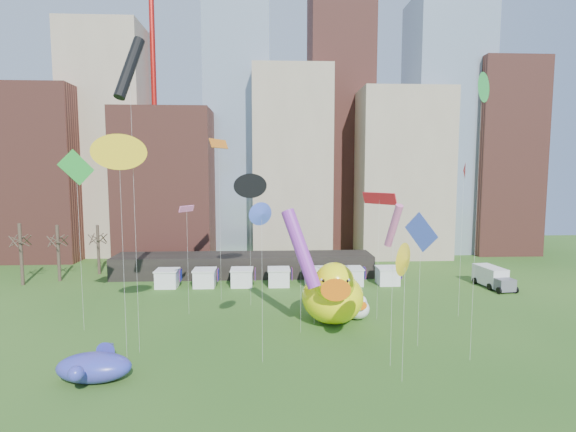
{
  "coord_description": "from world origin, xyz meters",
  "views": [
    {
      "loc": [
        -0.57,
        -21.68,
        15.38
      ],
      "look_at": [
        1.06,
        11.6,
        12.0
      ],
      "focal_mm": 27.0,
      "sensor_mm": 36.0,
      "label": 1
    }
  ],
  "objects": [
    {
      "name": "kite_4",
      "position": [
        -12.27,
        13.57,
        16.96
      ],
      "size": [
        2.76,
        1.43,
        18.39
      ],
      "color": "silver",
      "rests_on": "ground"
    },
    {
      "name": "big_duck",
      "position": [
        6.09,
        20.94,
        3.06
      ],
      "size": [
        6.96,
        8.94,
        6.68
      ],
      "rotation": [
        0.0,
        0.0,
        -0.09
      ],
      "color": "#FFFC0D",
      "rests_on": "ground"
    },
    {
      "name": "whale_inflatable",
      "position": [
        -13.36,
        9.76,
        1.11
      ],
      "size": [
        5.58,
        7.09,
        2.43
      ],
      "rotation": [
        0.0,
        0.0,
        -0.03
      ],
      "color": "#403694",
      "rests_on": "ground"
    },
    {
      "name": "kite_3",
      "position": [
        16.06,
        11.73,
        21.84
      ],
      "size": [
        1.68,
        1.89,
        23.0
      ],
      "color": "silver",
      "rests_on": "ground"
    },
    {
      "name": "kite_12",
      "position": [
        9.34,
        8.41,
        9.13
      ],
      "size": [
        1.59,
        2.14,
        10.33
      ],
      "color": "silver",
      "rests_on": "ground"
    },
    {
      "name": "seahorse_green",
      "position": [
        5.85,
        21.79,
        4.43
      ],
      "size": [
        1.78,
        1.99,
        6.11
      ],
      "rotation": [
        0.0,
        0.0,
        0.4
      ],
      "color": "silver",
      "rests_on": "ground"
    },
    {
      "name": "kite_1",
      "position": [
        9.2,
        10.98,
        11.26
      ],
      "size": [
        1.14,
        2.15,
        13.03
      ],
      "color": "silver",
      "rests_on": "ground"
    },
    {
      "name": "kite_0",
      "position": [
        10.92,
        21.95,
        12.68
      ],
      "size": [
        2.92,
        3.47,
        13.32
      ],
      "color": "silver",
      "rests_on": "ground"
    },
    {
      "name": "crane_right",
      "position": [
        30.89,
        64.0,
        46.9
      ],
      "size": [
        23.0,
        1.0,
        76.0
      ],
      "color": "red",
      "rests_on": "ground"
    },
    {
      "name": "vendor_tents",
      "position": [
        1.02,
        36.0,
        1.11
      ],
      "size": [
        33.24,
        2.8,
        2.4
      ],
      "color": "white",
      "rests_on": "ground"
    },
    {
      "name": "crane_left",
      "position": [
        -21.11,
        64.0,
        46.9
      ],
      "size": [
        23.0,
        1.0,
        76.0
      ],
      "color": "red",
      "rests_on": "ground"
    },
    {
      "name": "bare_trees",
      "position": [
        -30.17,
        40.54,
        4.01
      ],
      "size": [
        8.44,
        6.44,
        8.5
      ],
      "color": "#382B21",
      "rests_on": "ground"
    },
    {
      "name": "seahorse_purple",
      "position": [
        4.17,
        20.7,
        3.48
      ],
      "size": [
        1.48,
        1.7,
        4.96
      ],
      "rotation": [
        0.0,
        0.0,
        0.28
      ],
      "color": "silver",
      "rests_on": "ground"
    },
    {
      "name": "skyline",
      "position": [
        2.25,
        61.06,
        21.44
      ],
      "size": [
        101.0,
        23.0,
        68.0
      ],
      "color": "brown",
      "rests_on": "ground"
    },
    {
      "name": "box_truck",
      "position": [
        29.58,
        33.7,
        1.38
      ],
      "size": [
        3.11,
        6.57,
        2.69
      ],
      "rotation": [
        0.0,
        0.0,
        0.12
      ],
      "color": "silver",
      "rests_on": "ground"
    },
    {
      "name": "kite_2",
      "position": [
        -11.54,
        14.63,
        23.68
      ],
      "size": [
        2.37,
        3.18,
        26.38
      ],
      "color": "silver",
      "rests_on": "ground"
    },
    {
      "name": "kite_6",
      "position": [
        -6.14,
        29.64,
        18.59
      ],
      "size": [
        1.93,
        3.34,
        19.21
      ],
      "color": "silver",
      "rests_on": "ground"
    },
    {
      "name": "pavilion",
      "position": [
        -4.0,
        42.0,
        1.6
      ],
      "size": [
        38.0,
        6.0,
        3.2
      ],
      "primitive_type": "cube",
      "color": "black",
      "rests_on": "ground"
    },
    {
      "name": "kite_10",
      "position": [
        -2.49,
        27.47,
        13.84
      ],
      "size": [
        2.62,
        1.62,
        15.24
      ],
      "color": "silver",
      "rests_on": "ground"
    },
    {
      "name": "kite_7",
      "position": [
        2.62,
        18.53,
        8.2
      ],
      "size": [
        4.15,
        3.88,
        11.96
      ],
      "color": "silver",
      "rests_on": "ground"
    },
    {
      "name": "kite_13",
      "position": [
        -0.98,
        12.14,
        12.1
      ],
      "size": [
        1.34,
        1.55,
        13.03
      ],
      "color": "silver",
      "rests_on": "ground"
    },
    {
      "name": "kite_11",
      "position": [
        -18.5,
        20.2,
        15.64
      ],
      "size": [
        2.43,
        2.43,
        17.53
      ],
      "color": "silver",
      "rests_on": "ground"
    },
    {
      "name": "kite_5",
      "position": [
        12.77,
        14.84,
        10.15
      ],
      "size": [
        1.95,
        2.93,
        11.97
      ],
      "color": "silver",
      "rests_on": "ground"
    },
    {
      "name": "small_duck",
      "position": [
        8.84,
        22.09,
        1.3
      ],
      "size": [
        2.79,
        3.71,
        2.83
      ],
      "rotation": [
        0.0,
        0.0,
        0.03
      ],
      "color": "white",
      "rests_on": "ground"
    },
    {
      "name": "kite_8",
      "position": [
        19.88,
        22.42,
        15.52
      ],
      "size": [
        0.89,
        1.64,
        16.42
      ],
      "color": "silver",
      "rests_on": "ground"
    },
    {
      "name": "kite_9",
      "position": [
        -9.13,
        24.73,
        11.41
      ],
      "size": [
        1.4,
        1.97,
        11.84
      ],
      "color": "silver",
      "rests_on": "ground"
    }
  ]
}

